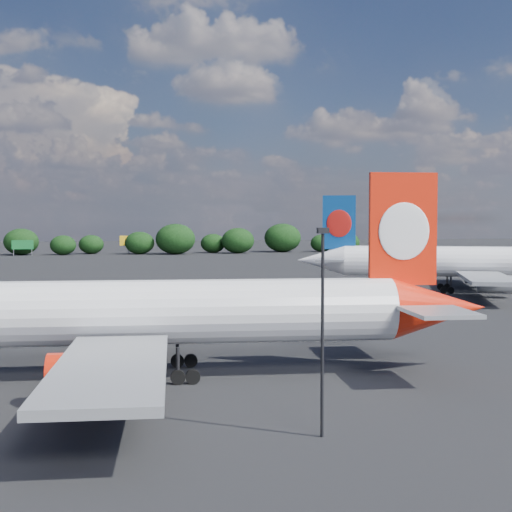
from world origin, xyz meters
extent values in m
plane|color=black|center=(0.00, 60.00, 0.00)|extent=(500.00, 500.00, 0.00)
cylinder|color=white|center=(8.49, 10.61, 4.36)|extent=(33.38, 7.34, 4.36)
cone|color=red|center=(28.46, 8.79, 4.36)|extent=(7.34, 4.97, 4.36)
cube|color=red|center=(25.86, 9.03, 9.94)|extent=(4.81, 0.87, 7.85)
ellipsoid|color=white|center=(25.83, 8.77, 9.78)|extent=(3.66, 0.51, 4.01)
ellipsoid|color=white|center=(25.88, 9.29, 9.78)|extent=(3.66, 0.51, 4.01)
cube|color=gray|center=(26.29, 4.17, 4.71)|extent=(4.38, 5.56, 0.26)
cube|color=gray|center=(27.16, 13.72, 4.71)|extent=(4.38, 5.56, 0.26)
cube|color=gray|center=(5.73, -0.52, 2.96)|extent=(7.22, 17.88, 0.48)
cube|color=gray|center=(7.79, 22.05, 2.96)|extent=(7.22, 17.88, 0.48)
cylinder|color=red|center=(4.39, 3.98, 1.83)|extent=(4.55, 2.74, 2.35)
cube|color=gray|center=(4.39, 3.98, 2.44)|extent=(1.93, 0.43, 1.05)
cylinder|color=red|center=(5.65, 17.87, 1.83)|extent=(4.55, 2.74, 2.35)
cube|color=gray|center=(5.65, 17.87, 2.44)|extent=(1.93, 0.43, 1.05)
cylinder|color=black|center=(9.99, 7.85, 1.31)|extent=(0.27, 0.27, 2.18)
cylinder|color=black|center=(9.99, 7.85, 0.48)|extent=(0.99, 0.48, 0.96)
cylinder|color=black|center=(10.95, 7.76, 0.48)|extent=(0.99, 0.48, 0.96)
cylinder|color=black|center=(10.47, 13.06, 1.31)|extent=(0.27, 0.27, 2.18)
cylinder|color=black|center=(10.47, 13.06, 0.48)|extent=(0.99, 0.48, 0.96)
cylinder|color=black|center=(11.42, 12.97, 0.48)|extent=(0.99, 0.48, 0.96)
cylinder|color=white|center=(56.02, 57.14, 4.44)|extent=(32.99, 16.52, 4.44)
cone|color=white|center=(37.03, 64.64, 4.44)|extent=(8.23, 6.74, 4.44)
cube|color=navy|center=(39.51, 63.66, 10.12)|extent=(4.70, 2.21, 7.99)
ellipsoid|color=red|center=(39.41, 63.42, 9.96)|extent=(3.53, 1.53, 4.08)
ellipsoid|color=red|center=(39.61, 63.91, 9.96)|extent=(3.53, 1.53, 4.08)
cube|color=gray|center=(36.89, 59.45, 4.79)|extent=(5.67, 6.42, 0.27)
cube|color=gray|center=(40.48, 68.53, 4.79)|extent=(5.67, 6.42, 0.27)
cube|color=gray|center=(53.43, 45.76, 3.02)|extent=(11.89, 18.63, 0.49)
cube|color=gray|center=(61.91, 67.22, 3.02)|extent=(11.89, 18.63, 0.49)
cylinder|color=gray|center=(56.71, 49.23, 1.86)|extent=(5.01, 3.86, 2.40)
cube|color=gray|center=(56.71, 49.23, 2.48)|extent=(1.91, 0.96, 1.06)
cylinder|color=gray|center=(61.93, 62.44, 1.86)|extent=(5.01, 3.86, 2.40)
cube|color=gray|center=(61.93, 62.44, 2.48)|extent=(1.91, 0.96, 1.06)
cylinder|color=black|center=(53.39, 55.32, 1.33)|extent=(0.32, 0.32, 2.22)
cylinder|color=black|center=(53.39, 55.32, 0.49)|extent=(1.05, 0.73, 0.98)
cylinder|color=black|center=(52.48, 55.68, 0.49)|extent=(1.05, 0.73, 0.98)
cylinder|color=black|center=(55.34, 60.27, 1.33)|extent=(0.32, 0.32, 2.22)
cylinder|color=black|center=(55.34, 60.27, 0.49)|extent=(1.05, 0.73, 0.98)
cylinder|color=black|center=(54.44, 60.63, 0.49)|extent=(1.05, 0.73, 0.98)
cylinder|color=black|center=(15.79, -4.63, 4.97)|extent=(0.16, 0.16, 9.93)
cube|color=black|center=(15.79, -4.63, 10.08)|extent=(0.55, 0.30, 0.28)
cube|color=#14642A|center=(-18.00, 176.00, 3.20)|extent=(6.00, 0.30, 2.60)
cylinder|color=gray|center=(-20.50, 176.00, 1.00)|extent=(0.20, 0.20, 2.00)
cylinder|color=gray|center=(-15.50, 176.00, 1.00)|extent=(0.20, 0.20, 2.00)
cube|color=yellow|center=(12.00, 182.00, 4.00)|extent=(5.00, 0.30, 3.00)
cylinder|color=gray|center=(12.00, 182.00, 1.25)|extent=(0.30, 0.30, 2.50)
ellipsoid|color=black|center=(-18.96, 181.16, 3.89)|extent=(10.11, 8.55, 7.78)
ellipsoid|color=black|center=(-6.93, 178.76, 2.90)|extent=(7.53, 6.37, 5.79)
ellipsoid|color=black|center=(1.07, 183.31, 2.88)|extent=(7.48, 6.33, 5.75)
ellipsoid|color=black|center=(15.31, 178.55, 3.39)|extent=(8.82, 7.47, 6.79)
ellipsoid|color=black|center=(25.84, 176.04, 4.58)|extent=(11.90, 10.07, 9.16)
ellipsoid|color=black|center=(38.15, 182.59, 2.98)|extent=(7.74, 6.55, 5.95)
ellipsoid|color=black|center=(45.20, 177.86, 3.92)|extent=(10.19, 8.62, 7.84)
ellipsoid|color=black|center=(60.73, 183.36, 4.56)|extent=(11.87, 10.04, 9.13)
ellipsoid|color=black|center=(73.40, 182.21, 2.80)|extent=(7.28, 6.16, 5.60)
ellipsoid|color=black|center=(80.03, 176.69, 3.15)|extent=(8.18, 6.93, 6.30)
ellipsoid|color=black|center=(93.25, 180.01, 2.83)|extent=(7.37, 6.23, 5.67)
ellipsoid|color=black|center=(105.46, 183.84, 3.52)|extent=(9.14, 7.73, 7.03)
camera|label=1|loc=(5.59, -37.49, 10.65)|focal=50.00mm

